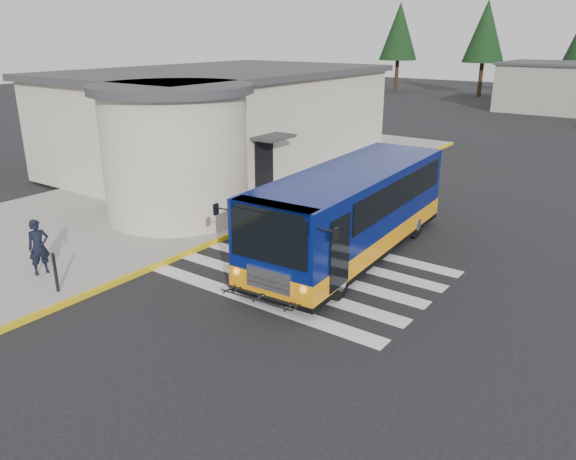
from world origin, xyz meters
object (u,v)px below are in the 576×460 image
Objects in this scene: transit_bus at (351,215)px; bollard at (56,272)px; pedestrian_b at (194,207)px; pedestrian_a at (39,247)px.

transit_bus reaches higher than bollard.
pedestrian_a is at bearing -22.91° from pedestrian_b.
bollard is (1.43, -0.43, -0.26)m from pedestrian_a.
transit_bus is 9.08× the size of bollard.
pedestrian_b reaches higher than bollard.
pedestrian_b is at bearing 2.75° from pedestrian_a.
pedestrian_b is 1.67× the size of bollard.
bollard is at bearing -127.22° from transit_bus.
bollard is (-4.79, -7.14, -0.62)m from transit_bus.
transit_bus is 8.62m from bollard.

